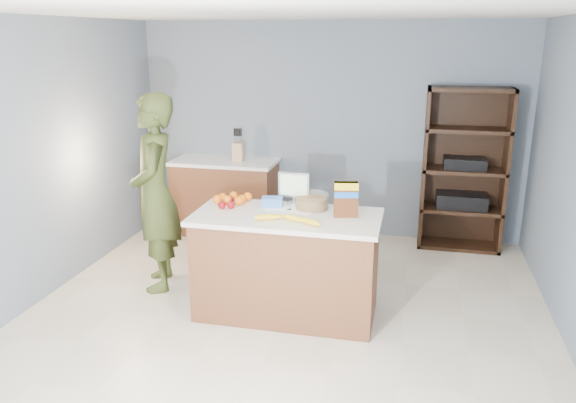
% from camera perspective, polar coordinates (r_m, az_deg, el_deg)
% --- Properties ---
extents(floor, '(4.50, 5.00, 0.02)m').
position_cam_1_polar(floor, '(4.75, -0.97, -12.84)').
color(floor, beige).
rests_on(floor, ground).
extents(walls, '(4.52, 5.02, 2.51)m').
position_cam_1_polar(walls, '(4.19, -1.07, 7.22)').
color(walls, slate).
rests_on(walls, ground).
extents(counter_peninsula, '(1.56, 0.76, 0.90)m').
position_cam_1_polar(counter_peninsula, '(4.83, -0.13, -6.83)').
color(counter_peninsula, brown).
rests_on(counter_peninsula, ground).
extents(back_cabinet, '(1.24, 0.62, 0.90)m').
position_cam_1_polar(back_cabinet, '(6.86, -6.34, 0.54)').
color(back_cabinet, brown).
rests_on(back_cabinet, ground).
extents(shelving_unit, '(0.90, 0.40, 1.80)m').
position_cam_1_polar(shelving_unit, '(6.56, 17.39, 2.86)').
color(shelving_unit, black).
rests_on(shelving_unit, ground).
extents(person, '(0.66, 0.79, 1.84)m').
position_cam_1_polar(person, '(5.34, -13.34, 0.81)').
color(person, '#3A461C').
rests_on(person, ground).
extents(knife_block, '(0.12, 0.10, 0.31)m').
position_cam_1_polar(knife_block, '(6.64, -5.09, 5.09)').
color(knife_block, tan).
rests_on(knife_block, back_cabinet).
extents(envelopes, '(0.44, 0.21, 0.00)m').
position_cam_1_polar(envelopes, '(4.78, 0.10, -0.85)').
color(envelopes, white).
rests_on(envelopes, counter_peninsula).
extents(bananas, '(0.57, 0.20, 0.05)m').
position_cam_1_polar(bananas, '(4.48, -0.37, -1.73)').
color(bananas, yellow).
rests_on(bananas, counter_peninsula).
extents(apples, '(0.14, 0.22, 0.07)m').
position_cam_1_polar(apples, '(4.88, -6.16, -0.19)').
color(apples, maroon).
rests_on(apples, counter_peninsula).
extents(oranges, '(0.32, 0.22, 0.08)m').
position_cam_1_polar(oranges, '(5.00, -5.64, 0.32)').
color(oranges, '#FE6310').
rests_on(oranges, counter_peninsula).
extents(blue_carton, '(0.20, 0.15, 0.08)m').
position_cam_1_polar(blue_carton, '(4.88, -1.61, -0.03)').
color(blue_carton, blue).
rests_on(blue_carton, counter_peninsula).
extents(salad_bowl, '(0.30, 0.30, 0.13)m').
position_cam_1_polar(salad_bowl, '(4.81, 2.37, -0.05)').
color(salad_bowl, '#267219').
rests_on(salad_bowl, counter_peninsula).
extents(tv, '(0.28, 0.12, 0.28)m').
position_cam_1_polar(tv, '(4.92, 0.60, 1.57)').
color(tv, silver).
rests_on(tv, counter_peninsula).
extents(cereal_box, '(0.20, 0.11, 0.29)m').
position_cam_1_polar(cereal_box, '(4.58, 5.91, 0.48)').
color(cereal_box, '#592B14').
rests_on(cereal_box, counter_peninsula).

